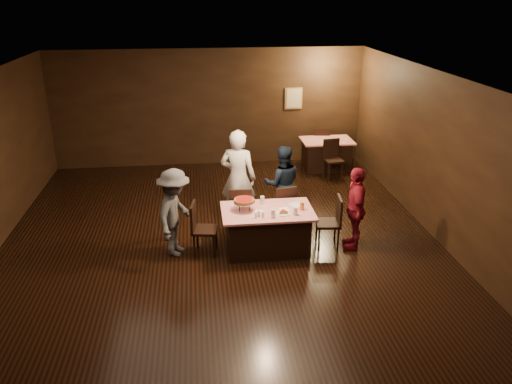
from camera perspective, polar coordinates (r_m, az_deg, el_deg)
The scene contains 23 objects.
room at distance 8.12m, azimuth -4.22°, elevation 6.35°, with size 10.00×10.04×3.02m.
main_table at distance 8.87m, azimuth 1.28°, elevation -4.36°, with size 1.60×1.00×0.77m, color #B00B1B.
back_table at distance 13.06m, azimuth 8.03°, elevation 4.29°, with size 1.30×0.90×0.77m, color red.
chair_far_left at distance 9.46m, azimuth -1.76°, elevation -1.99°, with size 0.42×0.42×0.95m, color black.
chair_far_right at distance 9.56m, azimuth 3.02°, elevation -1.75°, with size 0.42×0.42×0.95m, color black.
chair_end_left at distance 8.75m, azimuth -5.88°, elevation -4.20°, with size 0.42×0.42×0.95m, color black.
chair_end_right at distance 9.04m, azimuth 8.22°, elevation -3.43°, with size 0.42×0.42×0.95m, color black.
chair_back_near at distance 12.40m, azimuth 8.85°, elevation 3.70°, with size 0.42×0.42×0.95m, color black.
chair_back_far at distance 13.59m, azimuth 7.41°, elevation 5.43°, with size 0.42×0.42×0.95m, color black.
diner_white_jacket at distance 9.64m, azimuth -2.05°, elevation 1.61°, with size 0.70×0.46×1.92m, color silver.
diner_navy_hoodie at distance 9.89m, azimuth 3.01°, elevation 0.97°, with size 0.75×0.59×1.55m, color black.
diner_grey_knit at distance 8.68m, azimuth -9.26°, elevation -2.35°, with size 1.01×0.58×1.57m, color #4B4C50.
diner_red_shirt at distance 8.97m, azimuth 11.28°, elevation -1.83°, with size 0.89×0.37×1.52m, color maroon.
pizza_stand at distance 8.63m, azimuth -1.36°, elevation -0.99°, with size 0.38×0.38×0.22m.
plate_with_slice at distance 8.57m, azimuth 3.14°, elevation -2.34°, with size 0.25×0.25×0.06m.
plate_empty at distance 8.92m, azimuth 4.67°, elevation -1.47°, with size 0.25×0.25×0.01m, color white.
glass_front_left at distance 8.41m, azimuth 1.94°, elevation -2.47°, with size 0.08×0.08×0.14m, color silver.
glass_front_right at distance 8.52m, azimuth 4.55°, elevation -2.19°, with size 0.08×0.08×0.14m, color silver.
glass_amber at distance 8.73m, azimuth 5.26°, elevation -1.60°, with size 0.08×0.08×0.14m, color #BF7F26.
glass_back at distance 8.94m, azimuth 0.72°, elevation -0.92°, with size 0.08×0.08×0.14m, color silver.
condiments at distance 8.40m, azimuth 0.37°, elevation -2.64°, with size 0.17×0.10×0.09m.
napkin_center at distance 8.74m, azimuth 3.25°, elevation -1.97°, with size 0.16×0.16×0.01m, color white.
napkin_left at distance 8.64m, azimuth 0.37°, elevation -2.26°, with size 0.16×0.16×0.01m, color white.
Camera 1 is at (-0.36, -7.81, 4.34)m, focal length 35.00 mm.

